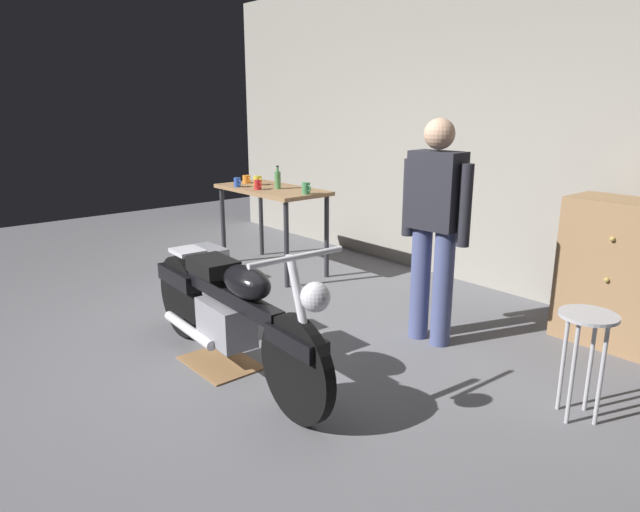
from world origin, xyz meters
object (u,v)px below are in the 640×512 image
at_px(shop_stool, 586,337).
at_px(wooden_dresser, 620,274).
at_px(mug_blue_enamel, 237,182).
at_px(mug_yellow_tall, 258,180).
at_px(mug_green_speckled, 306,188).
at_px(storage_bin, 205,264).
at_px(mug_red_diner, 258,185).
at_px(mug_orange_travel, 247,179).
at_px(bottle, 278,180).
at_px(motorcycle, 230,310).
at_px(person_standing, 435,223).

height_order(shop_stool, wooden_dresser, wooden_dresser).
relative_size(mug_blue_enamel, mug_yellow_tall, 0.87).
height_order(shop_stool, mug_green_speckled, mug_green_speckled).
bearing_deg(shop_stool, mug_blue_enamel, 177.20).
distance_m(wooden_dresser, mug_green_speckled, 2.84).
relative_size(wooden_dresser, mug_yellow_tall, 9.13).
bearing_deg(mug_yellow_tall, wooden_dresser, 12.59).
distance_m(storage_bin, mug_red_diner, 0.98).
height_order(shop_stool, mug_blue_enamel, mug_blue_enamel).
relative_size(shop_stool, mug_orange_travel, 5.44).
distance_m(mug_orange_travel, bottle, 0.58).
distance_m(motorcycle, mug_blue_enamel, 2.56).
height_order(wooden_dresser, storage_bin, wooden_dresser).
bearing_deg(mug_green_speckled, mug_red_diner, -161.59).
bearing_deg(mug_yellow_tall, mug_red_diner, -34.23).
height_order(mug_yellow_tall, mug_red_diner, mug_red_diner).
distance_m(shop_stool, bottle, 3.55).
xyz_separation_m(person_standing, mug_green_speckled, (-1.75, 0.22, 0.03)).
xyz_separation_m(person_standing, shop_stool, (1.26, -0.22, -0.43)).
xyz_separation_m(motorcycle, wooden_dresser, (1.47, 2.45, 0.10)).
relative_size(person_standing, shop_stool, 2.61).
bearing_deg(storage_bin, mug_blue_enamel, 104.22).
distance_m(person_standing, wooden_dresser, 1.43).
distance_m(person_standing, mug_yellow_tall, 2.61).
xyz_separation_m(mug_orange_travel, mug_green_speckled, (1.04, 0.01, 0.01)).
bearing_deg(bottle, wooden_dresser, 14.16).
bearing_deg(mug_red_diner, bottle, 63.06).
relative_size(mug_red_diner, mug_green_speckled, 0.92).
xyz_separation_m(motorcycle, mug_yellow_tall, (-2.07, 1.66, 0.50)).
distance_m(motorcycle, mug_green_speckled, 2.12).
height_order(motorcycle, wooden_dresser, wooden_dresser).
bearing_deg(mug_orange_travel, storage_bin, -66.96).
height_order(wooden_dresser, mug_yellow_tall, wooden_dresser).
bearing_deg(person_standing, mug_orange_travel, -8.84).
height_order(shop_stool, bottle, bottle).
bearing_deg(mug_yellow_tall, person_standing, -4.94).
bearing_deg(bottle, mug_yellow_tall, 178.93).
bearing_deg(mug_orange_travel, person_standing, -4.32).
xyz_separation_m(mug_red_diner, mug_green_speckled, (0.56, 0.19, 0.01)).
height_order(person_standing, mug_yellow_tall, person_standing).
height_order(motorcycle, mug_yellow_tall, mug_yellow_tall).
xyz_separation_m(person_standing, bottle, (-2.22, 0.22, 0.07)).
relative_size(mug_orange_travel, mug_green_speckled, 1.01).
distance_m(shop_stool, mug_orange_travel, 4.11).
bearing_deg(person_standing, motorcycle, 65.33).
xyz_separation_m(mug_yellow_tall, mug_orange_travel, (-0.20, -0.01, -0.01)).
distance_m(mug_yellow_tall, mug_green_speckled, 0.84).
bearing_deg(mug_blue_enamel, bottle, 32.41).
bearing_deg(mug_red_diner, motorcycle, -39.43).
xyz_separation_m(shop_stool, mug_yellow_tall, (-3.86, 0.44, 0.45)).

